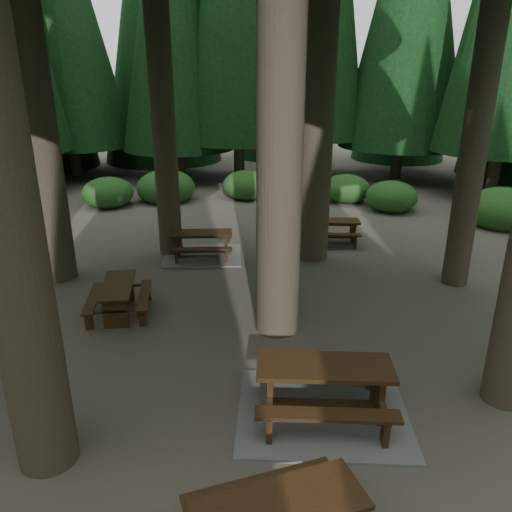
{
  "coord_description": "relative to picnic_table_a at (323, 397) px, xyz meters",
  "views": [
    {
      "loc": [
        -0.67,
        -8.63,
        4.91
      ],
      "look_at": [
        0.53,
        1.47,
        1.1
      ],
      "focal_mm": 35.0,
      "sensor_mm": 36.0,
      "label": 1
    }
  ],
  "objects": [
    {
      "name": "picnic_table_c",
      "position": [
        -1.69,
        7.05,
        -0.07
      ],
      "size": [
        2.23,
        1.89,
        0.72
      ],
      "rotation": [
        0.0,
        0.0,
        -0.07
      ],
      "color": "gray",
      "rests_on": "ground"
    },
    {
      "name": "picnic_table_a",
      "position": [
        0.0,
        0.0,
        0.0
      ],
      "size": [
        2.86,
        2.49,
        0.86
      ],
      "rotation": [
        0.0,
        0.0,
        -0.16
      ],
      "color": "gray",
      "rests_on": "ground"
    },
    {
      "name": "ground",
      "position": [
        -1.07,
        2.53,
        -0.31
      ],
      "size": [
        80.0,
        80.0,
        0.0
      ],
      "primitive_type": "plane",
      "color": "#595248",
      "rests_on": "ground"
    },
    {
      "name": "picnic_table_d",
      "position": [
        2.24,
        7.89,
        0.15
      ],
      "size": [
        1.78,
        1.53,
        0.68
      ],
      "rotation": [
        0.0,
        0.0,
        -0.17
      ],
      "color": "#341F0F",
      "rests_on": "ground"
    },
    {
      "name": "picnic_table_b",
      "position": [
        -3.5,
        3.77,
        0.15
      ],
      "size": [
        1.31,
        1.61,
        0.69
      ],
      "rotation": [
        0.0,
        0.0,
        1.59
      ],
      "color": "#341F0F",
      "rests_on": "ground"
    },
    {
      "name": "shrub_ring",
      "position": [
        -0.37,
        3.28,
        0.09
      ],
      "size": [
        23.86,
        24.64,
        1.49
      ],
      "color": "#276322",
      "rests_on": "ground"
    }
  ]
}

